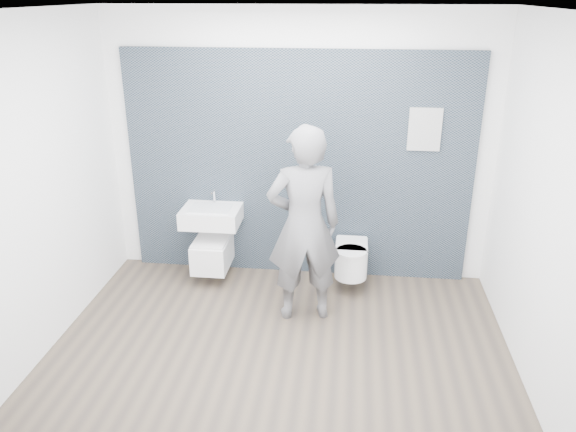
# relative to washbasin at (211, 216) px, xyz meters

# --- Properties ---
(ground) EXTENTS (4.00, 4.00, 0.00)m
(ground) POSITION_rel_washbasin_xyz_m (0.89, -1.21, -0.72)
(ground) COLOR brown
(ground) RESTS_ON ground
(room_shell) EXTENTS (4.00, 4.00, 4.00)m
(room_shell) POSITION_rel_washbasin_xyz_m (0.89, -1.21, 1.02)
(room_shell) COLOR white
(room_shell) RESTS_ON ground
(tile_wall) EXTENTS (3.60, 0.06, 2.40)m
(tile_wall) POSITION_rel_washbasin_xyz_m (0.89, 0.26, -0.72)
(tile_wall) COLOR black
(tile_wall) RESTS_ON ground
(washbasin) EXTENTS (0.61, 0.45, 0.45)m
(washbasin) POSITION_rel_washbasin_xyz_m (0.00, 0.00, 0.00)
(washbasin) COLOR white
(washbasin) RESTS_ON ground
(toilet_square) EXTENTS (0.37, 0.53, 0.67)m
(toilet_square) POSITION_rel_washbasin_xyz_m (0.00, -0.03, -0.40)
(toilet_square) COLOR white
(toilet_square) RESTS_ON ground
(toilet_rounded) EXTENTS (0.33, 0.57, 0.31)m
(toilet_rounded) POSITION_rel_washbasin_xyz_m (1.48, -0.06, -0.39)
(toilet_rounded) COLOR white
(toilet_rounded) RESTS_ON ground
(info_placard) EXTENTS (0.32, 0.03, 0.43)m
(info_placard) POSITION_rel_washbasin_xyz_m (2.15, 0.21, -0.72)
(info_placard) COLOR silver
(info_placard) RESTS_ON ground
(visitor) EXTENTS (0.77, 0.59, 1.87)m
(visitor) POSITION_rel_washbasin_xyz_m (1.04, -0.66, 0.22)
(visitor) COLOR slate
(visitor) RESTS_ON ground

